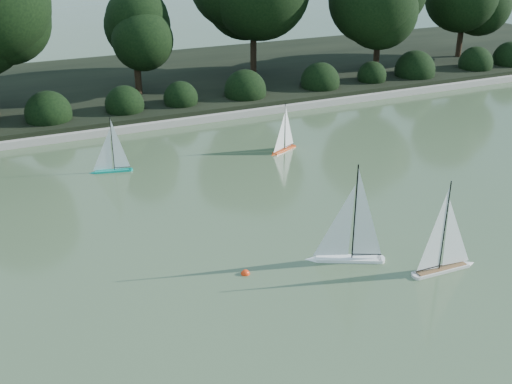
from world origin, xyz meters
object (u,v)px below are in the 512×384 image
(race_buoy, at_px, (245,274))
(sailboat_orange, at_px, (282,144))
(sailboat_teal, at_px, (109,163))
(sailboat_white_b, at_px, (448,256))
(sailboat_white_a, at_px, (343,245))

(race_buoy, bearing_deg, sailboat_orange, 57.67)
(sailboat_orange, relative_size, sailboat_teal, 0.94)
(sailboat_white_b, bearing_deg, sailboat_teal, 122.35)
(sailboat_orange, height_order, sailboat_teal, sailboat_teal)
(sailboat_white_b, distance_m, race_buoy, 3.24)
(sailboat_white_a, distance_m, sailboat_teal, 6.04)
(sailboat_white_b, distance_m, sailboat_teal, 7.54)
(sailboat_white_b, relative_size, sailboat_teal, 1.28)
(sailboat_orange, bearing_deg, sailboat_teal, 174.40)
(sailboat_white_b, distance_m, sailboat_orange, 5.97)
(sailboat_orange, distance_m, race_buoy, 5.65)
(sailboat_orange, height_order, race_buoy, sailboat_orange)
(sailboat_orange, relative_size, race_buoy, 8.63)
(sailboat_white_a, distance_m, sailboat_orange, 5.21)
(sailboat_white_a, bearing_deg, sailboat_orange, 74.64)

